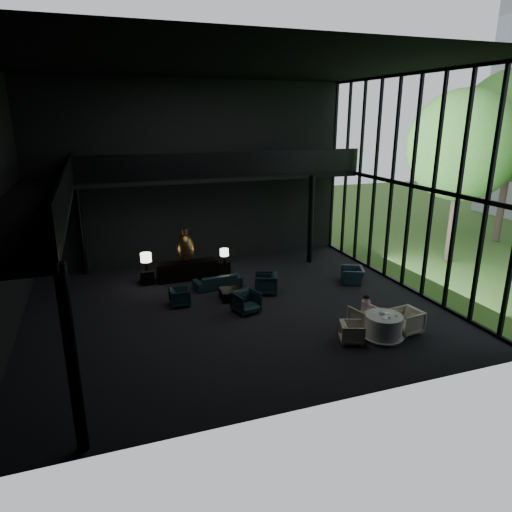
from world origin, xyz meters
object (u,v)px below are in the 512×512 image
object	(u,v)px
sofa	(217,280)
lounge_armchair_south	(246,300)
table_lamp_right	(224,253)
lounge_armchair_east	(266,281)
lounge_armchair_west	(180,297)
bronze_urn	(185,247)
side_table_left	(147,277)
dining_chair_north	(363,315)
dining_table	(383,328)
dining_chair_east	(407,319)
table_lamp_left	(146,258)
window_armchair	(353,274)
coffee_table	(232,294)
side_table_right	(223,268)
child	(366,304)
dining_chair_west	(352,332)
console	(187,271)

from	to	relation	value
sofa	lounge_armchair_south	distance (m)	2.64
table_lamp_right	lounge_armchair_east	xyz separation A→B (m)	(0.95, -2.43, -0.53)
lounge_armchair_west	bronze_urn	bearing A→B (deg)	-15.19
bronze_urn	sofa	bearing A→B (deg)	-55.00
side_table_left	dining_chair_north	xyz separation A→B (m)	(6.09, -6.30, 0.10)
dining_table	dining_chair_east	distance (m)	0.93
side_table_left	lounge_armchair_south	bearing A→B (deg)	-54.16
side_table_left	table_lamp_right	size ratio (longest dim) A/B	0.92
bronze_urn	table_lamp_left	bearing A→B (deg)	-179.49
table_lamp_right	lounge_armchair_east	size ratio (longest dim) A/B	0.64
window_armchair	dining_chair_north	distance (m)	4.05
lounge_armchair_west	table_lamp_left	bearing A→B (deg)	18.50
table_lamp_right	sofa	size ratio (longest dim) A/B	0.36
lounge_armchair_east	dining_chair_north	world-z (taller)	lounge_armchair_east
lounge_armchair_west	lounge_armchair_east	xyz separation A→B (m)	(3.31, 0.08, 0.16)
lounge_armchair_east	coffee_table	bearing A→B (deg)	-64.11
lounge_armchair_south	dining_chair_north	xyz separation A→B (m)	(3.20, -2.31, -0.05)
coffee_table	dining_chair_east	world-z (taller)	dining_chair_east
side_table_right	dining_chair_north	xyz separation A→B (m)	(2.89, -6.41, 0.10)
sofa	dining_chair_north	bearing A→B (deg)	119.04
sofa	lounge_armchair_south	xyz separation A→B (m)	(0.32, -2.62, 0.11)
lounge_armchair_west	dining_chair_north	world-z (taller)	dining_chair_north
sofa	table_lamp_left	bearing A→B (deg)	-34.43
table_lamp_right	dining_table	size ratio (longest dim) A/B	0.48
lounge_armchair_west	child	bearing A→B (deg)	-123.37
window_armchair	dining_chair_north	world-z (taller)	dining_chair_north
coffee_table	dining_chair_west	bearing A→B (deg)	-61.21
side_table_right	coffee_table	world-z (taller)	side_table_right
side_table_left	sofa	xyz separation A→B (m)	(2.56, -1.37, 0.05)
dining_chair_west	child	xyz separation A→B (m)	(0.98, 0.84, 0.44)
side_table_right	table_lamp_right	world-z (taller)	table_lamp_right
side_table_right	table_lamp_right	size ratio (longest dim) A/B	0.94
table_lamp_right	lounge_armchair_east	distance (m)	2.66
child	coffee_table	bearing A→B (deg)	-46.38
lounge_armchair_east	console	bearing A→B (deg)	-113.39
console	side_table_right	world-z (taller)	console
dining_chair_east	child	distance (m)	1.31
side_table_right	child	world-z (taller)	child
table_lamp_left	bronze_urn	bearing A→B (deg)	0.51
side_table_right	coffee_table	xyz separation A→B (m)	(-0.44, -2.79, -0.10)
window_armchair	dining_chair_east	distance (m)	4.50
coffee_table	dining_chair_west	world-z (taller)	dining_chair_west
coffee_table	dining_chair_west	distance (m)	5.05
console	child	xyz separation A→B (m)	(4.57, -6.20, 0.37)
lounge_armchair_south	dining_chair_east	world-z (taller)	dining_chair_east
lounge_armchair_east	lounge_armchair_west	bearing A→B (deg)	-67.59
console	dining_chair_north	xyz separation A→B (m)	(4.49, -6.23, -0.01)
bronze_urn	side_table_left	size ratio (longest dim) A/B	2.47
bronze_urn	child	bearing A→B (deg)	-53.91
lounge_armchair_south	dining_chair_west	bearing A→B (deg)	-70.75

